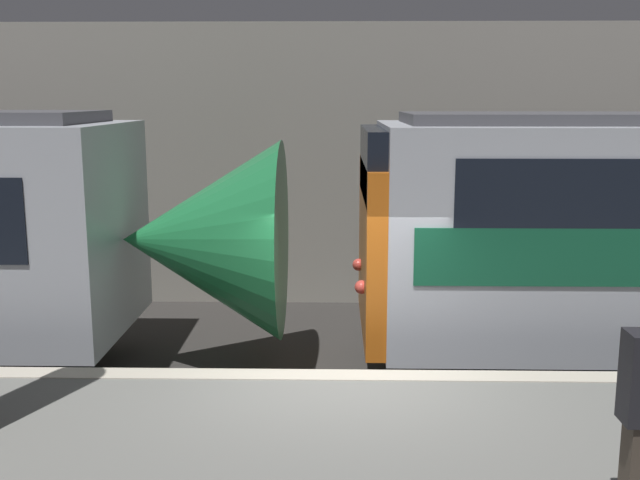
{
  "coord_description": "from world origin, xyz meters",
  "views": [
    {
      "loc": [
        -0.07,
        -7.58,
        3.87
      ],
      "look_at": [
        -0.25,
        0.99,
        2.23
      ],
      "focal_mm": 42.0,
      "sensor_mm": 36.0,
      "label": 1
    }
  ],
  "objects": [
    {
      "name": "station_rear_barrier",
      "position": [
        0.0,
        6.35,
        2.6
      ],
      "size": [
        50.0,
        0.15,
        5.21
      ],
      "color": "#9E998E",
      "rests_on": "ground"
    },
    {
      "name": "ground_plane",
      "position": [
        0.0,
        0.0,
        0.0
      ],
      "size": [
        120.0,
        120.0,
        0.0
      ],
      "primitive_type": "plane",
      "color": "#33302D"
    }
  ]
}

